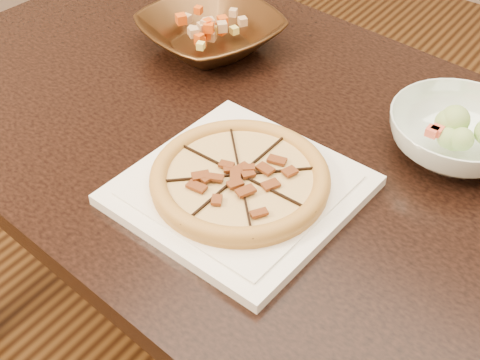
{
  "coord_description": "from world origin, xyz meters",
  "views": [
    {
      "loc": [
        0.38,
        -0.96,
        1.45
      ],
      "look_at": [
        -0.06,
        -0.35,
        0.78
      ],
      "focal_mm": 50.0,
      "sensor_mm": 36.0,
      "label": 1
    }
  ],
  "objects": [
    {
      "name": "salad",
      "position": [
        0.16,
        -0.06,
        0.84
      ],
      "size": [
        0.08,
        0.12,
        0.04
      ],
      "color": "#BED772",
      "rests_on": "salad_bowl"
    },
    {
      "name": "floor",
      "position": [
        0.0,
        0.0,
        -0.01
      ],
      "size": [
        4.0,
        4.0,
        0.02
      ],
      "primitive_type": "cube",
      "color": "#593817",
      "rests_on": "ground"
    },
    {
      "name": "mixed_dish",
      "position": [
        -0.37,
        -0.04,
        0.83
      ],
      "size": [
        0.13,
        0.13,
        0.03
      ],
      "color": "tan",
      "rests_on": "bronze_bowl"
    },
    {
      "name": "dining_table",
      "position": [
        -0.19,
        -0.2,
        0.64
      ],
      "size": [
        1.37,
        0.95,
        0.75
      ],
      "color": "black",
      "rests_on": "floor"
    },
    {
      "name": "bronze_bowl",
      "position": [
        -0.37,
        -0.04,
        0.78
      ],
      "size": [
        0.32,
        0.32,
        0.07
      ],
      "primitive_type": "imported",
      "rotation": [
        0.0,
        0.0,
        -0.25
      ],
      "color": "#4F3219",
      "rests_on": "dining_table"
    },
    {
      "name": "plate",
      "position": [
        -0.06,
        -0.35,
        0.76
      ],
      "size": [
        0.34,
        0.34,
        0.02
      ],
      "color": "white",
      "rests_on": "dining_table"
    },
    {
      "name": "salad_bowl",
      "position": [
        0.16,
        -0.06,
        0.79
      ],
      "size": [
        0.29,
        0.29,
        0.07
      ],
      "primitive_type": "imported",
      "rotation": [
        0.0,
        0.0,
        0.32
      ],
      "color": "white",
      "rests_on": "dining_table"
    },
    {
      "name": "pizza",
      "position": [
        -0.06,
        -0.35,
        0.78
      ],
      "size": [
        0.27,
        0.27,
        0.03
      ],
      "color": "gold",
      "rests_on": "plate"
    }
  ]
}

